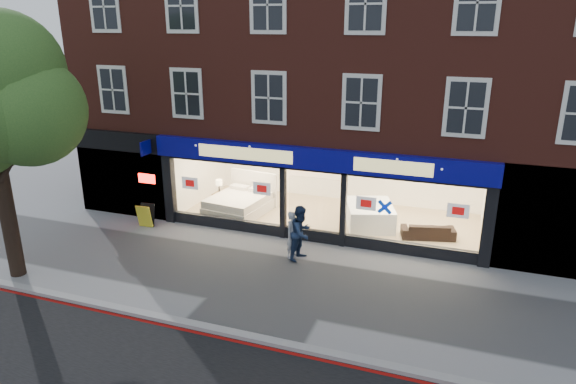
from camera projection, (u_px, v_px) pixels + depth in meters
The scene contains 12 objects.
ground at pixel (281, 281), 14.79m from camera, with size 120.00×120.00×0.00m, color gray.
kerb_line at pixel (235, 341), 12.02m from camera, with size 60.00×0.10×0.01m, color #8C0A07.
kerb_stone at pixel (238, 334), 12.18m from camera, with size 60.00×0.25×0.12m, color gray.
showroom_floor at pixel (329, 218), 19.46m from camera, with size 11.00×4.50×0.10m, color tan.
building at pixel (345, 34), 18.88m from camera, with size 19.00×8.26×10.30m.
display_bed at pixel (240, 203), 19.77m from camera, with size 2.28×2.64×1.38m.
bedside_table at pixel (220, 200), 20.40m from camera, with size 0.45×0.45×0.55m, color brown.
mattress_stack at pixel (370, 215), 18.49m from camera, with size 2.14×2.40×0.79m.
sofa at pixel (428, 230), 17.46m from camera, with size 1.78×0.70×0.52m, color black.
a_board at pixel (146, 216), 18.60m from camera, with size 0.56×0.36×0.86m, color yellow.
pedestrian_grey at pixel (293, 235), 16.10m from camera, with size 0.56×0.37×1.53m, color #A5A7AD.
pedestrian_blue at pixel (301, 233), 15.95m from camera, with size 0.86×0.67×1.76m, color #192847.
Camera 1 is at (4.66, -12.37, 7.13)m, focal length 32.00 mm.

